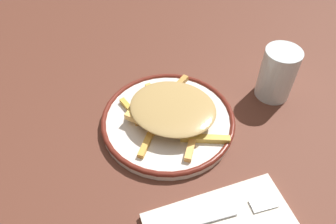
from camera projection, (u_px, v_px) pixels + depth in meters
The scene contains 6 objects.
ground_plane at pixel (168, 124), 0.66m from camera, with size 2.60×2.60×0.00m, color brown.
plate at pixel (168, 120), 0.65m from camera, with size 0.27×0.27×0.02m.
fries_heap at pixel (170, 110), 0.64m from camera, with size 0.22×0.22×0.04m.
fork at pixel (226, 214), 0.52m from camera, with size 0.02×0.18×0.01m.
water_glass at pixel (277, 74), 0.68m from camera, with size 0.07×0.07×0.11m, color silver.
salt_shaker at pixel (279, 63), 0.73m from camera, with size 0.03×0.03×0.07m.
Camera 1 is at (0.41, -0.11, 0.50)m, focal length 35.00 mm.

